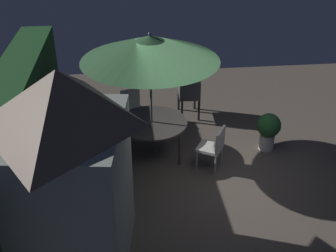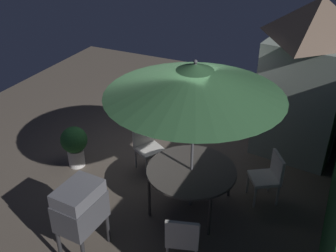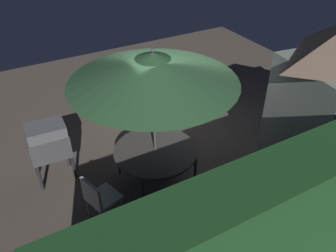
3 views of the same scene
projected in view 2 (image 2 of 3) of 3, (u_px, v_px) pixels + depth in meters
The scene contains 9 objects.
ground_plane at pixel (162, 164), 7.96m from camera, with size 11.00×11.00×0.00m, color brown.
garden_shed at pixel (309, 75), 7.85m from camera, with size 2.16×1.84×3.12m.
patio_table at pixel (191, 172), 6.55m from camera, with size 1.50×1.50×0.75m.
patio_umbrella at pixel (195, 80), 5.73m from camera, with size 2.71×2.71×2.66m.
bbq_grill at pixel (80, 207), 5.59m from camera, with size 0.73×0.54×1.20m.
chair_near_shed at pixel (183, 237), 5.55m from camera, with size 0.58×0.58×0.90m.
chair_far_side at pixel (269, 175), 6.79m from camera, with size 0.64×0.64×0.90m.
chair_toward_hedge at pixel (147, 144), 7.63m from camera, with size 0.63×0.63×0.90m.
potted_plant_by_shed at pixel (74, 144), 7.68m from camera, with size 0.52×0.52×0.85m.
Camera 2 is at (5.85, 2.88, 4.63)m, focal length 42.43 mm.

